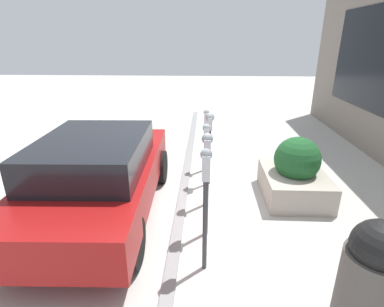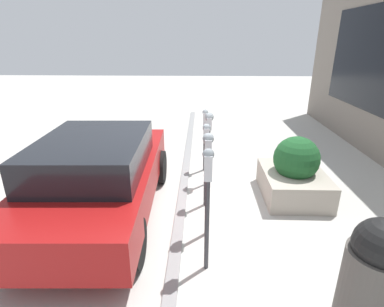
{
  "view_description": "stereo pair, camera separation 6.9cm",
  "coord_description": "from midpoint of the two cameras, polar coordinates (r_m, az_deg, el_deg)",
  "views": [
    {
      "loc": [
        -4.58,
        -0.32,
        2.71
      ],
      "look_at": [
        0.0,
        -0.11,
        0.97
      ],
      "focal_mm": 28.0,
      "sensor_mm": 36.0,
      "label": 1
    },
    {
      "loc": [
        -4.58,
        -0.25,
        2.71
      ],
      "look_at": [
        0.0,
        -0.11,
        0.97
      ],
      "focal_mm": 28.0,
      "sensor_mm": 36.0,
      "label": 2
    }
  ],
  "objects": [
    {
      "name": "planter_box",
      "position": [
        5.71,
        19.39,
        -3.77
      ],
      "size": [
        1.36,
        1.09,
        1.14
      ],
      "color": "#B2A899",
      "rests_on": "ground_plane"
    },
    {
      "name": "parking_meter_middle",
      "position": [
        4.92,
        3.13,
        0.1
      ],
      "size": [
        0.15,
        0.13,
        1.47
      ],
      "color": "#38383D",
      "rests_on": "ground_plane"
    },
    {
      "name": "ground_plane",
      "position": [
        5.33,
        -0.77,
        -9.75
      ],
      "size": [
        40.0,
        40.0,
        0.0
      ],
      "primitive_type": "plane",
      "color": "beige"
    },
    {
      "name": "parking_meter_nearest",
      "position": [
        3.43,
        3.2,
        -6.55
      ],
      "size": [
        0.16,
        0.13,
        1.61
      ],
      "color": "#38383D",
      "rests_on": "ground_plane"
    },
    {
      "name": "parking_meter_fourth",
      "position": [
        5.67,
        3.73,
        4.3
      ],
      "size": [
        0.2,
        0.17,
        1.46
      ],
      "color": "#38383D",
      "rests_on": "ground_plane"
    },
    {
      "name": "parking_meter_second",
      "position": [
        4.08,
        3.34,
        -2.17
      ],
      "size": [
        0.18,
        0.15,
        1.57
      ],
      "color": "#38383D",
      "rests_on": "ground_plane"
    },
    {
      "name": "parking_meter_farthest",
      "position": [
        6.37,
        3.01,
        4.14
      ],
      "size": [
        0.14,
        0.12,
        1.36
      ],
      "color": "#38383D",
      "rests_on": "ground_plane"
    },
    {
      "name": "curb_strip",
      "position": [
        5.33,
        -1.65,
        -9.54
      ],
      "size": [
        14.17,
        0.16,
        0.04
      ],
      "color": "gray",
      "rests_on": "ground_plane"
    },
    {
      "name": "parked_car_front",
      "position": [
        4.96,
        -16.91,
        -3.74
      ],
      "size": [
        3.97,
        1.83,
        1.37
      ],
      "rotation": [
        0.0,
        0.0,
        0.03
      ],
      "color": "maroon",
      "rests_on": "ground_plane"
    },
    {
      "name": "trash_bin",
      "position": [
        3.45,
        31.48,
        -20.0
      ],
      "size": [
        0.57,
        0.57,
        1.26
      ],
      "color": "#514C47",
      "rests_on": "ground_plane"
    }
  ]
}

